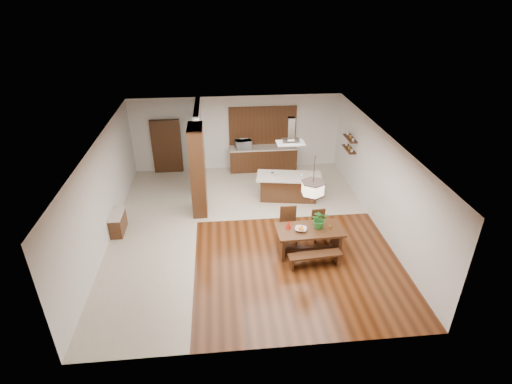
{
  "coord_description": "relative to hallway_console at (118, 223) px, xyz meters",
  "views": [
    {
      "loc": [
        -0.72,
        -10.18,
        6.72
      ],
      "look_at": [
        0.3,
        0.0,
        1.25
      ],
      "focal_mm": 28.0,
      "sensor_mm": 36.0,
      "label": 1
    }
  ],
  "objects": [
    {
      "name": "range_hood",
      "position": [
        5.4,
        1.54,
        2.15
      ],
      "size": [
        0.9,
        0.55,
        0.87
      ],
      "primitive_type": null,
      "color": "silver",
      "rests_on": "room_shell"
    },
    {
      "name": "dining_table",
      "position": [
        5.44,
        -1.53,
        0.24
      ],
      "size": [
        1.83,
        0.96,
        0.75
      ],
      "rotation": [
        0.0,
        0.0,
        0.03
      ],
      "color": "#311B0D",
      "rests_on": "ground"
    },
    {
      "name": "shelf_upper",
      "position": [
        7.68,
        2.4,
        1.49
      ],
      "size": [
        0.26,
        0.9,
        0.04
      ],
      "primitive_type": "cube",
      "color": "#311B0D",
      "rests_on": "room_shell"
    },
    {
      "name": "partition_stub",
      "position": [
        2.41,
        3.1,
        1.14
      ],
      "size": [
        0.18,
        2.4,
        2.9
      ],
      "primitive_type": "cube",
      "color": "silver",
      "rests_on": "ground"
    },
    {
      "name": "tile_hallway",
      "position": [
        1.06,
        -0.2,
        -0.31
      ],
      "size": [
        2.5,
        9.0,
        0.01
      ],
      "primitive_type": "cube",
      "color": "beige",
      "rests_on": "ground"
    },
    {
      "name": "dining_chair_left",
      "position": [
        4.97,
        -0.99,
        0.22
      ],
      "size": [
        0.47,
        0.47,
        1.06
      ],
      "primitive_type": null,
      "rotation": [
        0.0,
        0.0,
        0.01
      ],
      "color": "#311B0D",
      "rests_on": "ground"
    },
    {
      "name": "fruit_bowl",
      "position": [
        5.18,
        -1.57,
        0.47
      ],
      "size": [
        0.39,
        0.39,
        0.08
      ],
      "primitive_type": "imported",
      "rotation": [
        0.0,
        0.0,
        -0.31
      ],
      "color": "beige",
      "rests_on": "dining_table"
    },
    {
      "name": "dining_bench",
      "position": [
        5.46,
        -2.18,
        -0.12
      ],
      "size": [
        1.43,
        0.42,
        0.4
      ],
      "primitive_type": null,
      "rotation": [
        0.0,
        0.0,
        0.08
      ],
      "color": "#311B0D",
      "rests_on": "ground"
    },
    {
      "name": "foliage_plant",
      "position": [
        5.71,
        -1.48,
        0.7
      ],
      "size": [
        0.51,
        0.45,
        0.53
      ],
      "primitive_type": "imported",
      "rotation": [
        0.0,
        0.0,
        -0.09
      ],
      "color": "#266B23",
      "rests_on": "dining_table"
    },
    {
      "name": "kitchen_window",
      "position": [
        4.81,
        4.26,
        1.44
      ],
      "size": [
        2.6,
        0.08,
        1.5
      ],
      "primitive_type": "cube",
      "color": "#9F5A2F",
      "rests_on": "room_shell"
    },
    {
      "name": "island_cup",
      "position": [
        5.8,
        1.4,
        0.62
      ],
      "size": [
        0.12,
        0.12,
        0.09
      ],
      "primitive_type": "imported",
      "rotation": [
        0.0,
        0.0,
        -0.08
      ],
      "color": "silver",
      "rests_on": "kitchen_island"
    },
    {
      "name": "rear_counter",
      "position": [
        4.81,
        4.0,
        0.16
      ],
      "size": [
        2.6,
        0.62,
        0.95
      ],
      "color": "#311B0D",
      "rests_on": "ground"
    },
    {
      "name": "napkin_cone",
      "position": [
        4.87,
        -1.42,
        0.55
      ],
      "size": [
        0.19,
        0.19,
        0.24
      ],
      "primitive_type": "cone",
      "rotation": [
        0.0,
        0.0,
        0.33
      ],
      "color": "red",
      "rests_on": "dining_table"
    },
    {
      "name": "hallway_console",
      "position": [
        0.0,
        0.0,
        0.0
      ],
      "size": [
        0.37,
        0.88,
        0.63
      ],
      "primitive_type": "cube",
      "color": "#311B0D",
      "rests_on": "ground"
    },
    {
      "name": "shelf_lower",
      "position": [
        7.68,
        2.4,
        1.08
      ],
      "size": [
        0.26,
        0.9,
        0.04
      ],
      "primitive_type": "cube",
      "color": "#311B0D",
      "rests_on": "room_shell"
    },
    {
      "name": "room_shell",
      "position": [
        3.81,
        -0.2,
        1.75
      ],
      "size": [
        9.0,
        9.04,
        2.92
      ],
      "color": "#3D1C0B",
      "rests_on": "ground"
    },
    {
      "name": "soffit_band",
      "position": [
        3.81,
        -0.2,
        2.57
      ],
      "size": [
        8.0,
        9.0,
        0.02
      ],
      "primitive_type": "cube",
      "color": "#3B1C0E",
      "rests_on": "room_shell"
    },
    {
      "name": "tile_kitchen",
      "position": [
        5.06,
        2.3,
        -0.31
      ],
      "size": [
        5.5,
        4.0,
        0.01
      ],
      "primitive_type": "cube",
      "color": "beige",
      "rests_on": "ground"
    },
    {
      "name": "kitchen_island",
      "position": [
        5.4,
        1.53,
        0.14
      ],
      "size": [
        2.29,
        1.28,
        0.89
      ],
      "rotation": [
        0.0,
        0.0,
        -0.17
      ],
      "color": "#311B0D",
      "rests_on": "ground"
    },
    {
      "name": "gold_ornament",
      "position": [
        5.97,
        -1.59,
        0.49
      ],
      "size": [
        0.09,
        0.09,
        0.11
      ],
      "primitive_type": "cylinder",
      "rotation": [
        0.0,
        0.0,
        0.29
      ],
      "color": "gold",
      "rests_on": "dining_table"
    },
    {
      "name": "microwave",
      "position": [
        4.04,
        3.97,
        0.8
      ],
      "size": [
        0.67,
        0.52,
        0.33
      ],
      "primitive_type": "imported",
      "rotation": [
        0.0,
        0.0,
        0.22
      ],
      "color": "silver",
      "rests_on": "rear_counter"
    },
    {
      "name": "hallway_doorway",
      "position": [
        1.11,
        4.2,
        0.74
      ],
      "size": [
        1.1,
        0.2,
        2.1
      ],
      "primitive_type": "cube",
      "color": "#311B0D",
      "rests_on": "ground"
    },
    {
      "name": "partition_pier",
      "position": [
        2.41,
        1.0,
        1.14
      ],
      "size": [
        0.45,
        1.0,
        2.9
      ],
      "primitive_type": "cube",
      "color": "#311B0D",
      "rests_on": "ground"
    },
    {
      "name": "pendant_lantern",
      "position": [
        5.44,
        -1.53,
        1.93
      ],
      "size": [
        0.64,
        0.64,
        1.31
      ],
      "primitive_type": null,
      "color": "beige",
      "rests_on": "room_shell"
    },
    {
      "name": "dining_chair_right",
      "position": [
        5.87,
        -0.96,
        0.14
      ],
      "size": [
        0.43,
        0.43,
        0.91
      ],
      "primitive_type": null,
      "rotation": [
        0.0,
        0.0,
        0.08
      ],
      "color": "#311B0D",
      "rests_on": "ground"
    }
  ]
}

